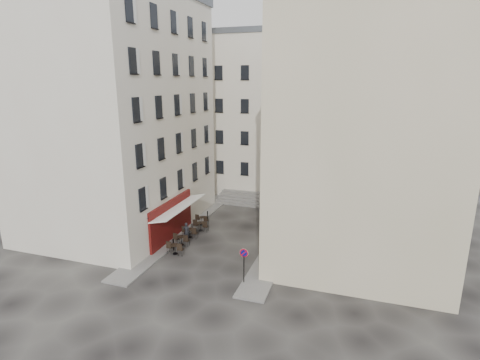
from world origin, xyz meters
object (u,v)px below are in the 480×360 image
at_px(bistro_table_a, 175,248).
at_px(bistro_table_b, 182,240).
at_px(no_parking_sign, 244,259).
at_px(pedestrian, 186,231).

relative_size(bistro_table_a, bistro_table_b, 1.02).
bearing_deg(bistro_table_a, no_parking_sign, -21.79).
relative_size(no_parking_sign, bistro_table_b, 1.81).
bearing_deg(bistro_table_a, bistro_table_b, 100.12).
distance_m(no_parking_sign, pedestrian, 8.72).
distance_m(bistro_table_b, pedestrian, 1.17).
bearing_deg(pedestrian, bistro_table_b, 85.55).
xyz_separation_m(no_parking_sign, bistro_table_a, (-6.41, 2.56, -1.28)).
bearing_deg(bistro_table_b, bistro_table_a, -79.88).
height_order(bistro_table_a, pedestrian, pedestrian).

